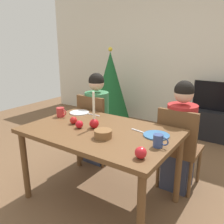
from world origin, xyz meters
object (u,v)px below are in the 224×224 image
object	(u,v)px
christmas_tree	(110,86)
candle_centerpiece	(94,121)
person_left_child	(97,120)
plate_left	(79,113)
plate_right	(156,135)
chair_right	(178,145)
chair_left	(96,125)
mug_right	(159,141)
mug_left	(61,112)
bowl_walnuts	(103,134)
apple_by_right_mug	(79,124)
person_right_child	(180,138)
apple_near_candle	(141,153)
dining_table	(100,138)
tv_stand	(215,125)
apple_by_left_plate	(74,120)
tv	(219,97)

from	to	relation	value
christmas_tree	candle_centerpiece	xyz separation A→B (m)	(1.15, -1.95, 0.06)
person_left_child	plate_left	bearing A→B (deg)	-87.16
candle_centerpiece	plate_right	xyz separation A→B (m)	(0.56, 0.15, -0.06)
christmas_tree	person_left_child	bearing A→B (deg)	-62.15
chair_right	person_left_child	size ratio (longest dim) A/B	0.77
christmas_tree	chair_right	bearing A→B (deg)	-37.04
christmas_tree	chair_left	bearing A→B (deg)	-62.73
person_left_child	candle_centerpiece	world-z (taller)	person_left_child
chair_left	mug_right	xyz separation A→B (m)	(1.13, -0.66, 0.29)
mug_right	plate_left	bearing A→B (deg)	162.96
chair_left	mug_left	xyz separation A→B (m)	(-0.06, -0.53, 0.29)
plate_left	bowl_walnuts	xyz separation A→B (m)	(0.65, -0.43, 0.03)
apple_by_right_mug	chair_right	bearing A→B (deg)	42.93
person_right_child	apple_near_candle	bearing A→B (deg)	-88.87
person_right_child	bowl_walnuts	world-z (taller)	person_right_child
apple_near_candle	person_right_child	bearing A→B (deg)	91.13
dining_table	mug_right	distance (m)	0.62
mug_right	apple_by_right_mug	bearing A→B (deg)	-177.88
tv_stand	apple_by_right_mug	size ratio (longest dim) A/B	8.69
person_right_child	tv_stand	world-z (taller)	person_right_child
mug_right	apple_by_left_plate	size ratio (longest dim) A/B	1.67
plate_left	mug_right	distance (m)	1.16
person_left_child	bowl_walnuts	world-z (taller)	person_left_child
mug_left	bowl_walnuts	size ratio (longest dim) A/B	0.86
person_left_child	candle_centerpiece	xyz separation A→B (m)	(0.46, -0.64, 0.25)
candle_centerpiece	mug_right	size ratio (longest dim) A/B	2.81
bowl_walnuts	apple_by_left_plate	world-z (taller)	apple_by_left_plate
mug_left	apple_near_candle	bearing A→B (deg)	-17.64
chair_right	apple_by_left_plate	xyz separation A→B (m)	(-0.86, -0.63, 0.28)
person_left_child	christmas_tree	size ratio (longest dim) A/B	0.81
mug_left	mug_right	bearing A→B (deg)	-6.09
person_left_child	apple_near_candle	size ratio (longest dim) A/B	13.83
christmas_tree	apple_near_candle	world-z (taller)	christmas_tree
mug_right	candle_centerpiece	bearing A→B (deg)	175.82
person_right_child	plate_left	bearing A→B (deg)	-161.96
christmas_tree	apple_near_candle	xyz separation A→B (m)	(1.79, -2.24, 0.04)
dining_table	candle_centerpiece	xyz separation A→B (m)	(-0.07, 0.00, 0.15)
plate_left	chair_right	bearing A→B (deg)	16.45
chair_left	plate_right	distance (m)	1.15
mug_right	apple_near_candle	bearing A→B (deg)	-96.24
tv_stand	apple_by_left_plate	world-z (taller)	apple_by_left_plate
chair_right	tv	world-z (taller)	tv
mug_left	bowl_walnuts	bearing A→B (deg)	-16.59
chair_left	plate_left	xyz separation A→B (m)	(0.02, -0.32, 0.24)
tv	mug_left	bearing A→B (deg)	-118.41
person_right_child	apple_by_left_plate	bearing A→B (deg)	-142.66
chair_left	tv_stand	distance (m)	2.06
christmas_tree	apple_by_left_plate	bearing A→B (deg)	-65.14
mug_left	bowl_walnuts	world-z (taller)	mug_left
person_right_child	apple_by_right_mug	bearing A→B (deg)	-135.75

